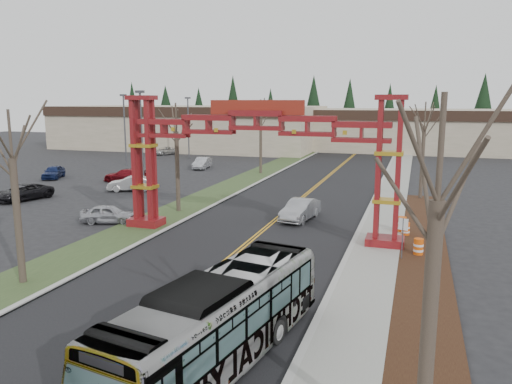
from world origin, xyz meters
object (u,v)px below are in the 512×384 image
at_px(bare_tree_median_far, 261,119).
at_px(gateway_arch, 257,143).
at_px(parked_car_mid_a, 126,175).
at_px(parked_car_far_a, 202,163).
at_px(barrel_south, 418,248).
at_px(bare_tree_right_near, 437,203).
at_px(light_pole_far, 188,123).
at_px(light_pole_near, 141,132).
at_px(parked_car_near_a, 109,214).
at_px(light_pole_mid, 125,124).
at_px(retail_building_west, 191,127).
at_px(parked_car_mid_b, 53,172).
at_px(parked_car_far_b, 165,151).
at_px(transit_bus, 219,320).
at_px(barrel_north, 402,225).
at_px(street_sign, 403,230).
at_px(parked_car_near_b, 131,184).
at_px(silver_sedan, 300,210).
at_px(parked_car_near_c, 23,192).
at_px(bare_tree_median_near, 12,159).
at_px(bare_tree_median_mid, 176,132).
at_px(bare_tree_right_far, 424,127).
at_px(retail_building_east, 421,130).
at_px(barrel_mid, 406,229).

bearing_deg(bare_tree_median_far, gateway_arch, -73.11).
height_order(parked_car_mid_a, parked_car_far_a, parked_car_far_a).
bearing_deg(barrel_south, bare_tree_right_near, -89.64).
bearing_deg(light_pole_far, light_pole_near, -74.90).
height_order(parked_car_near_a, light_pole_mid, light_pole_mid).
distance_m(retail_building_west, parked_car_mid_a, 39.34).
height_order(parked_car_mid_b, light_pole_far, light_pole_far).
height_order(parked_car_far_a, bare_tree_right_near, bare_tree_right_near).
bearing_deg(parked_car_far_b, transit_bus, -38.07).
bearing_deg(barrel_north, street_sign, -88.00).
bearing_deg(parked_car_mid_b, parked_car_near_b, -41.45).
xyz_separation_m(parked_car_mid_b, bare_tree_median_far, (20.85, 10.58, 5.69)).
bearing_deg(parked_car_far_b, light_pole_near, -43.61).
relative_size(parked_car_near_b, light_pole_near, 0.46).
distance_m(parked_car_near_b, parked_car_far_a, 16.61).
distance_m(silver_sedan, parked_car_far_b, 47.35).
height_order(light_pole_far, barrel_south, light_pole_far).
height_order(parked_car_near_b, parked_car_near_c, parked_car_near_b).
xyz_separation_m(parked_car_near_c, bare_tree_right_near, (32.93, -23.16, 5.73)).
relative_size(parked_car_mid_a, barrel_north, 4.42).
relative_size(parked_car_far_b, barrel_north, 4.04).
relative_size(gateway_arch, bare_tree_median_near, 2.22).
relative_size(parked_car_far_a, bare_tree_median_mid, 0.52).
distance_m(bare_tree_right_far, street_sign, 18.80).
height_order(parked_car_near_a, barrel_north, parked_car_near_a).
xyz_separation_m(parked_car_near_b, light_pole_mid, (-11.16, 16.81, 4.69)).
height_order(retail_building_east, bare_tree_right_near, bare_tree_right_near).
xyz_separation_m(parked_car_near_c, parked_car_far_b, (-5.80, 36.56, -0.08)).
xyz_separation_m(parked_car_near_a, barrel_mid, (20.11, 2.79, -0.20)).
bearing_deg(barrel_south, parked_car_far_b, 132.18).
distance_m(bare_tree_right_far, barrel_south, 18.12).
relative_size(gateway_arch, parked_car_far_a, 4.20).
bearing_deg(bare_tree_right_near, street_sign, 93.44).
relative_size(bare_tree_median_near, light_pole_near, 0.86).
bearing_deg(light_pole_mid, parked_car_mid_a, -57.86).
height_order(gateway_arch, bare_tree_right_far, gateway_arch).
bearing_deg(retail_building_west, street_sign, -55.25).
relative_size(transit_bus, bare_tree_median_near, 1.31).
xyz_separation_m(retail_building_east, street_sign, (-0.96, -64.26, -1.82)).
bearing_deg(barrel_south, gateway_arch, 172.69).
relative_size(gateway_arch, street_sign, 7.75).
bearing_deg(retail_building_west, bare_tree_right_far, -43.58).
xyz_separation_m(retail_building_west, barrel_mid, (39.11, -51.17, -3.30)).
relative_size(gateway_arch, retail_building_east, 0.48).
relative_size(bare_tree_median_far, light_pole_far, 0.96).
height_order(gateway_arch, parked_car_near_c, gateway_arch).
xyz_separation_m(silver_sedan, bare_tree_median_far, (-9.68, 21.25, 5.65)).
height_order(gateway_arch, transit_bus, gateway_arch).
height_order(transit_bus, barrel_north, transit_bus).
bearing_deg(parked_car_near_c, gateway_arch, 3.10).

